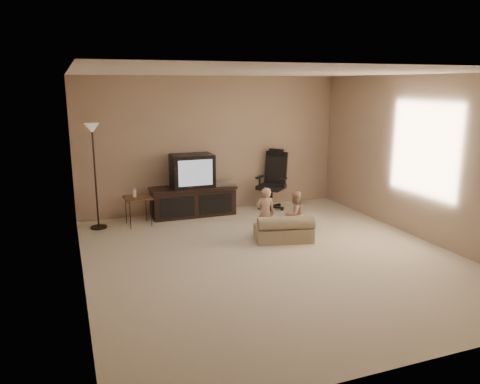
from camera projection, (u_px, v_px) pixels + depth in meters
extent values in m
plane|color=#BFB197|center=(272.00, 257.00, 6.52)|extent=(5.50, 5.50, 0.00)
plane|color=white|center=(275.00, 72.00, 5.95)|extent=(5.50, 5.50, 0.00)
plane|color=tan|center=(212.00, 144.00, 8.74)|extent=(5.00, 0.00, 5.00)
plane|color=tan|center=(418.00, 227.00, 3.73)|extent=(5.00, 0.00, 5.00)
plane|color=tan|center=(76.00, 183.00, 5.37)|extent=(0.00, 5.50, 5.50)
plane|color=tan|center=(424.00, 159.00, 7.09)|extent=(0.00, 5.50, 5.50)
cube|color=black|center=(193.00, 202.00, 8.57)|extent=(1.51, 0.56, 0.48)
cube|color=black|center=(193.00, 188.00, 8.51)|extent=(1.55, 0.60, 0.04)
cube|color=black|center=(177.00, 207.00, 8.20)|extent=(0.62, 0.03, 0.36)
cube|color=black|center=(216.00, 204.00, 8.44)|extent=(0.62, 0.03, 0.36)
cube|color=black|center=(192.00, 170.00, 8.46)|extent=(0.76, 0.55, 0.59)
cube|color=white|center=(196.00, 173.00, 8.21)|extent=(0.61, 0.02, 0.46)
cube|color=#ADADAF|center=(224.00, 183.00, 8.64)|extent=(0.43, 0.31, 0.06)
cylinder|color=black|center=(271.00, 198.00, 8.97)|extent=(0.06, 0.06, 0.36)
cube|color=black|center=(271.00, 187.00, 8.92)|extent=(0.64, 0.64, 0.08)
cube|color=black|center=(276.00, 168.00, 9.03)|extent=(0.41, 0.43, 0.64)
cube|color=black|center=(276.00, 152.00, 8.96)|extent=(0.25, 0.26, 0.15)
cube|color=black|center=(260.00, 177.00, 8.99)|extent=(0.23, 0.22, 0.04)
cube|color=black|center=(283.00, 179.00, 8.77)|extent=(0.23, 0.22, 0.04)
cube|color=brown|center=(138.00, 198.00, 7.90)|extent=(0.47, 0.47, 0.03)
cylinder|color=black|center=(130.00, 215.00, 7.73)|extent=(0.01, 0.01, 0.49)
cylinder|color=black|center=(151.00, 213.00, 7.87)|extent=(0.01, 0.01, 0.49)
cylinder|color=black|center=(126.00, 210.00, 8.04)|extent=(0.01, 0.01, 0.49)
cylinder|color=black|center=(146.00, 208.00, 8.19)|extent=(0.01, 0.01, 0.49)
cylinder|color=white|center=(134.00, 193.00, 7.90)|extent=(0.06, 0.06, 0.12)
cone|color=beige|center=(134.00, 188.00, 7.88)|extent=(0.05, 0.05, 0.04)
cylinder|color=black|center=(99.00, 227.00, 7.83)|extent=(0.27, 0.27, 0.03)
cylinder|color=black|center=(95.00, 179.00, 7.65)|extent=(0.03, 0.03, 1.65)
cone|color=beige|center=(92.00, 128.00, 7.46)|extent=(0.23, 0.23, 0.15)
cube|color=gray|center=(283.00, 233.00, 7.20)|extent=(0.96, 0.66, 0.23)
cylinder|color=gray|center=(286.00, 223.00, 7.01)|extent=(0.88, 0.40, 0.21)
imported|color=tan|center=(265.00, 213.00, 7.21)|extent=(0.33, 0.27, 0.82)
imported|color=tan|center=(295.00, 215.00, 7.26)|extent=(0.40, 0.28, 0.75)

